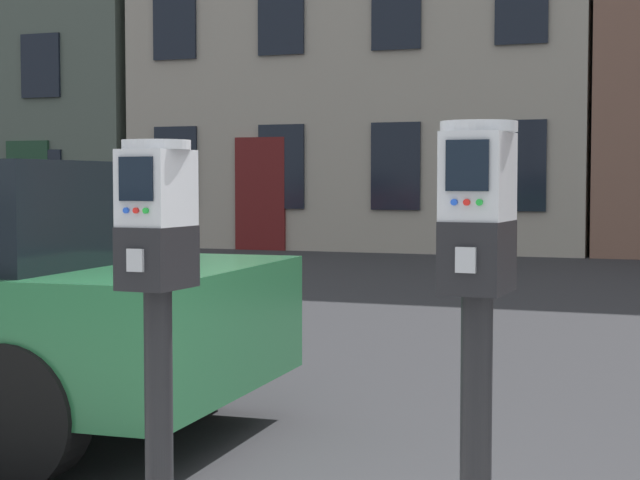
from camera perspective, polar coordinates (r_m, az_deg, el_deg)
The scene contains 3 objects.
parking_meter_near_kerb at distance 3.34m, azimuth -8.83°, elevation -1.62°, with size 0.23×0.26×1.32m.
parking_meter_twin_adjacent at distance 2.98m, azimuth 8.54°, elevation -1.71°, with size 0.23×0.26×1.35m.
townhouse_green_painted at distance 25.40m, azimuth -14.57°, elevation 10.76°, with size 6.88×5.53×9.29m.
Camera 1 is at (1.37, -3.14, 1.34)m, focal length 58.92 mm.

